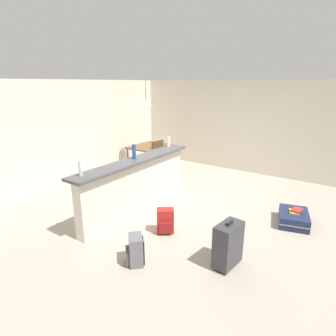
% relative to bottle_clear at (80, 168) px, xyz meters
% --- Properties ---
extents(ground_plane, '(13.00, 13.00, 0.05)m').
position_rel_bottle_clear_xyz_m(ground_plane, '(1.93, -0.54, -1.20)').
color(ground_plane, '#ADA393').
extents(wall_back, '(6.60, 0.10, 2.50)m').
position_rel_bottle_clear_xyz_m(wall_back, '(1.93, 2.51, 0.07)').
color(wall_back, silver).
rests_on(wall_back, ground_plane).
extents(wall_right, '(0.10, 6.00, 2.50)m').
position_rel_bottle_clear_xyz_m(wall_right, '(4.98, -0.24, 0.07)').
color(wall_right, silver).
rests_on(wall_right, ground_plane).
extents(partition_half_wall, '(2.80, 0.20, 1.00)m').
position_rel_bottle_clear_xyz_m(partition_half_wall, '(1.24, -0.05, -0.68)').
color(partition_half_wall, silver).
rests_on(partition_half_wall, ground_plane).
extents(bar_countertop, '(2.96, 0.40, 0.05)m').
position_rel_bottle_clear_xyz_m(bar_countertop, '(1.24, -0.05, -0.15)').
color(bar_countertop, '#4C4C51').
rests_on(bar_countertop, partition_half_wall).
extents(bottle_clear, '(0.06, 0.06, 0.25)m').
position_rel_bottle_clear_xyz_m(bottle_clear, '(0.00, 0.00, 0.00)').
color(bottle_clear, silver).
rests_on(bottle_clear, bar_countertop).
extents(bottle_blue, '(0.08, 0.08, 0.27)m').
position_rel_bottle_clear_xyz_m(bottle_blue, '(1.24, 0.00, 0.01)').
color(bottle_blue, '#284C89').
rests_on(bottle_blue, bar_countertop).
extents(bottle_white, '(0.08, 0.08, 0.22)m').
position_rel_bottle_clear_xyz_m(bottle_white, '(2.45, 0.05, -0.02)').
color(bottle_white, silver).
rests_on(bottle_white, bar_countertop).
extents(dining_table, '(1.10, 0.80, 0.74)m').
position_rel_bottle_clear_xyz_m(dining_table, '(3.42, 1.40, -0.53)').
color(dining_table, brown).
rests_on(dining_table, ground_plane).
extents(dining_chair_near_partition, '(0.47, 0.47, 0.93)m').
position_rel_bottle_clear_xyz_m(dining_chair_near_partition, '(3.33, 0.92, -0.66)').
color(dining_chair_near_partition, '#4C331E').
rests_on(dining_chair_near_partition, ground_plane).
extents(pendant_lamp, '(0.34, 0.34, 0.71)m').
position_rel_bottle_clear_xyz_m(pendant_lamp, '(3.47, 1.49, 0.73)').
color(pendant_lamp, black).
extents(suitcase_flat_navy, '(0.88, 0.65, 0.22)m').
position_rel_bottle_clear_xyz_m(suitcase_flat_navy, '(2.40, -2.70, -1.07)').
color(suitcase_flat_navy, '#1E284C').
rests_on(suitcase_flat_navy, ground_plane).
extents(backpack_grey, '(0.34, 0.34, 0.42)m').
position_rel_bottle_clear_xyz_m(backpack_grey, '(-0.08, -1.13, -0.98)').
color(backpack_grey, slate).
rests_on(backpack_grey, ground_plane).
extents(suitcase_upright_charcoal, '(0.47, 0.29, 0.67)m').
position_rel_bottle_clear_xyz_m(suitcase_upright_charcoal, '(0.60, -2.20, -0.85)').
color(suitcase_upright_charcoal, '#38383D').
rests_on(suitcase_upright_charcoal, ground_plane).
extents(backpack_red, '(0.33, 0.34, 0.42)m').
position_rel_bottle_clear_xyz_m(backpack_red, '(0.85, -0.98, -0.98)').
color(backpack_red, red).
rests_on(backpack_red, ground_plane).
extents(book_stack, '(0.29, 0.23, 0.06)m').
position_rel_bottle_clear_xyz_m(book_stack, '(2.41, -2.71, -0.93)').
color(book_stack, gold).
rests_on(book_stack, suitcase_flat_navy).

